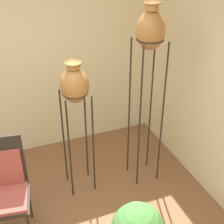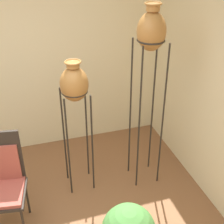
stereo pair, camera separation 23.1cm
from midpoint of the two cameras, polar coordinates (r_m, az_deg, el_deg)
The scene contains 4 objects.
wall_back at distance 4.25m, azimuth -18.23°, elevation 8.77°, with size 8.34×0.06×2.70m.
vase_stand_tall at distance 3.32m, azimuth 9.21°, elevation 13.34°, with size 0.31×0.31×2.20m.
vase_stand_medium at distance 3.34m, azimuth -4.94°, elevation 4.59°, with size 0.31×0.31×1.65m.
chair at distance 3.38m, azimuth -17.62°, elevation -11.68°, with size 0.52×0.52×1.11m.
Camera 2 is at (0.24, -1.84, 2.78)m, focal length 50.00 mm.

